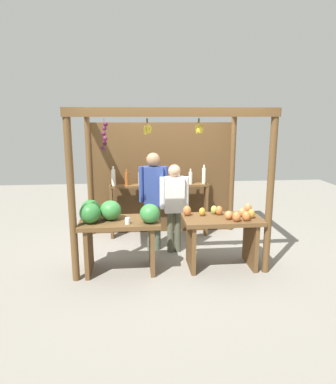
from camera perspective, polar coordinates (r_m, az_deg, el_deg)
name	(u,v)px	position (r m, az deg, el deg)	size (l,w,h in m)	color
ground_plane	(167,250)	(6.03, -0.18, -9.47)	(12.00, 12.00, 0.00)	gray
market_stall	(164,166)	(6.09, -0.60, 4.24)	(2.85, 2.05, 2.36)	brown
fruit_counter_left	(115,224)	(5.08, -8.72, -5.15)	(1.25, 0.71, 1.07)	brown
fruit_counter_right	(222,230)	(5.29, 8.89, -6.10)	(1.16, 0.65, 0.93)	brown
bottle_shelf_unit	(159,194)	(6.47, -1.48, -0.38)	(1.83, 0.22, 1.36)	brown
vendor_man	(153,192)	(5.78, -2.40, -0.07)	(0.48, 0.23, 1.66)	#4F5C4A
vendor_woman	(174,201)	(5.71, 1.03, -1.49)	(0.48, 0.20, 1.48)	#535643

